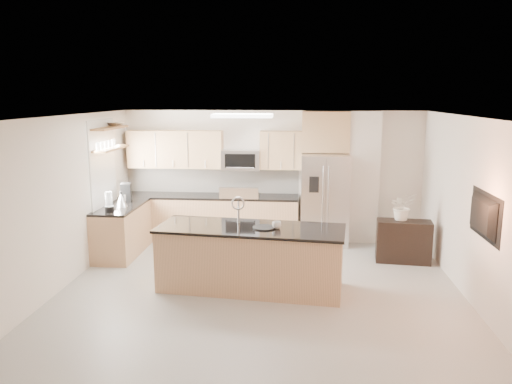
# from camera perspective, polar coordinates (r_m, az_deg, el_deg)

# --- Properties ---
(floor) EXTENTS (6.50, 6.50, 0.00)m
(floor) POSITION_cam_1_polar(r_m,az_deg,el_deg) (7.38, 0.27, -12.09)
(floor) COLOR #A6A49E
(floor) RESTS_ON ground
(ceiling) EXTENTS (6.00, 6.50, 0.02)m
(ceiling) POSITION_cam_1_polar(r_m,az_deg,el_deg) (6.80, 0.29, 8.51)
(ceiling) COLOR white
(ceiling) RESTS_ON wall_back
(wall_back) EXTENTS (6.00, 0.02, 2.60)m
(wall_back) POSITION_cam_1_polar(r_m,az_deg,el_deg) (10.16, 1.80, 1.96)
(wall_back) COLOR silver
(wall_back) RESTS_ON floor
(wall_front) EXTENTS (6.00, 0.02, 2.60)m
(wall_front) POSITION_cam_1_polar(r_m,az_deg,el_deg) (3.90, -3.79, -13.15)
(wall_front) COLOR silver
(wall_front) RESTS_ON floor
(wall_left) EXTENTS (0.02, 6.50, 2.60)m
(wall_left) POSITION_cam_1_polar(r_m,az_deg,el_deg) (7.81, -22.23, -1.61)
(wall_left) COLOR silver
(wall_left) RESTS_ON floor
(wall_right) EXTENTS (0.02, 6.50, 2.60)m
(wall_right) POSITION_cam_1_polar(r_m,az_deg,el_deg) (7.37, 24.24, -2.49)
(wall_right) COLOR silver
(wall_right) RESTS_ON floor
(back_counter) EXTENTS (3.55, 0.66, 1.44)m
(back_counter) POSITION_cam_1_polar(r_m,az_deg,el_deg) (10.15, -5.26, -2.85)
(back_counter) COLOR tan
(back_counter) RESTS_ON floor
(left_counter) EXTENTS (0.66, 1.50, 0.92)m
(left_counter) POSITION_cam_1_polar(r_m,az_deg,el_deg) (9.52, -15.07, -4.20)
(left_counter) COLOR tan
(left_counter) RESTS_ON floor
(range) EXTENTS (0.76, 0.64, 1.14)m
(range) POSITION_cam_1_polar(r_m,az_deg,el_deg) (10.05, -1.76, -2.95)
(range) COLOR black
(range) RESTS_ON floor
(upper_cabinets) EXTENTS (3.50, 0.33, 0.75)m
(upper_cabinets) POSITION_cam_1_polar(r_m,az_deg,el_deg) (10.08, -5.67, 4.86)
(upper_cabinets) COLOR tan
(upper_cabinets) RESTS_ON wall_back
(microwave) EXTENTS (0.76, 0.40, 0.40)m
(microwave) POSITION_cam_1_polar(r_m,az_deg,el_deg) (9.96, -1.71, 3.70)
(microwave) COLOR #BBBABD
(microwave) RESTS_ON upper_cabinets
(refrigerator) EXTENTS (0.92, 0.78, 1.78)m
(refrigerator) POSITION_cam_1_polar(r_m,az_deg,el_deg) (9.86, 7.82, -0.83)
(refrigerator) COLOR #BBBABD
(refrigerator) RESTS_ON floor
(partition_column) EXTENTS (0.60, 0.30, 2.60)m
(partition_column) POSITION_cam_1_polar(r_m,az_deg,el_deg) (10.07, 12.14, 1.64)
(partition_column) COLOR silver
(partition_column) RESTS_ON floor
(window) EXTENTS (0.04, 1.15, 1.65)m
(window) POSITION_cam_1_polar(r_m,az_deg,el_deg) (9.40, -17.16, 2.90)
(window) COLOR white
(window) RESTS_ON wall_left
(shelf_lower) EXTENTS (0.30, 1.20, 0.04)m
(shelf_lower) POSITION_cam_1_polar(r_m,az_deg,el_deg) (9.41, -16.32, 4.79)
(shelf_lower) COLOR #905E39
(shelf_lower) RESTS_ON wall_left
(shelf_upper) EXTENTS (0.30, 1.20, 0.04)m
(shelf_upper) POSITION_cam_1_polar(r_m,az_deg,el_deg) (9.38, -16.44, 7.04)
(shelf_upper) COLOR #905E39
(shelf_upper) RESTS_ON wall_left
(ceiling_fixture) EXTENTS (1.00, 0.50, 0.06)m
(ceiling_fixture) POSITION_cam_1_polar(r_m,az_deg,el_deg) (8.43, -1.54, 8.72)
(ceiling_fixture) COLOR white
(ceiling_fixture) RESTS_ON ceiling
(island) EXTENTS (2.88, 1.29, 1.39)m
(island) POSITION_cam_1_polar(r_m,az_deg,el_deg) (7.59, -0.61, -7.52)
(island) COLOR tan
(island) RESTS_ON floor
(credenza) EXTENTS (0.96, 0.48, 0.74)m
(credenza) POSITION_cam_1_polar(r_m,az_deg,el_deg) (9.17, 16.50, -5.43)
(credenza) COLOR black
(credenza) RESTS_ON floor
(cup) EXTENTS (0.14, 0.14, 0.11)m
(cup) POSITION_cam_1_polar(r_m,az_deg,el_deg) (7.36, 2.37, -3.80)
(cup) COLOR silver
(cup) RESTS_ON island
(platter) EXTENTS (0.44, 0.44, 0.02)m
(platter) POSITION_cam_1_polar(r_m,az_deg,el_deg) (7.39, 0.93, -4.08)
(platter) COLOR black
(platter) RESTS_ON island
(blender) EXTENTS (0.16, 0.16, 0.36)m
(blender) POSITION_cam_1_polar(r_m,az_deg,el_deg) (8.89, -16.44, -1.26)
(blender) COLOR black
(blender) RESTS_ON left_counter
(kettle) EXTENTS (0.22, 0.22, 0.28)m
(kettle) POSITION_cam_1_polar(r_m,az_deg,el_deg) (9.29, -15.15, -0.89)
(kettle) COLOR #BBBABD
(kettle) RESTS_ON left_counter
(coffee_maker) EXTENTS (0.23, 0.26, 0.35)m
(coffee_maker) POSITION_cam_1_polar(r_m,az_deg,el_deg) (9.72, -14.65, -0.09)
(coffee_maker) COLOR black
(coffee_maker) RESTS_ON left_counter
(bowl) EXTENTS (0.46, 0.46, 0.09)m
(bowl) POSITION_cam_1_polar(r_m,az_deg,el_deg) (9.64, -15.84, 7.54)
(bowl) COLOR #BBBABD
(bowl) RESTS_ON shelf_upper
(flower_vase) EXTENTS (0.79, 0.73, 0.73)m
(flower_vase) POSITION_cam_1_polar(r_m,az_deg,el_deg) (9.05, 16.42, -0.82)
(flower_vase) COLOR white
(flower_vase) RESTS_ON credenza
(television) EXTENTS (0.14, 1.08, 0.62)m
(television) POSITION_cam_1_polar(r_m,az_deg,el_deg) (7.14, 24.11, -2.47)
(television) COLOR black
(television) RESTS_ON wall_right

